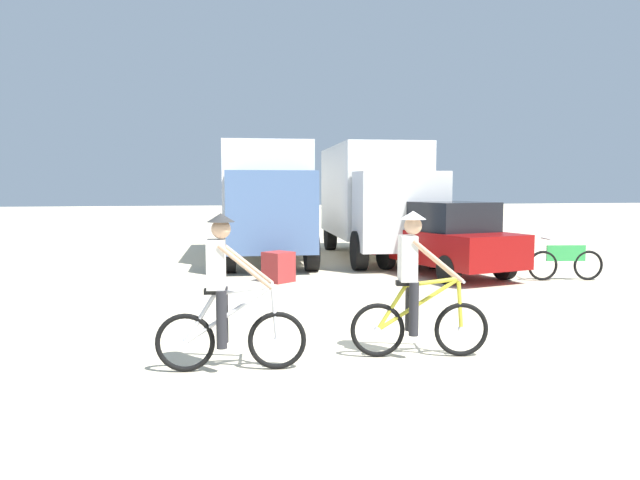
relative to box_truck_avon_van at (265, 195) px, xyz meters
name	(u,v)px	position (x,y,z in m)	size (l,w,h in m)	color
ground_plane	(400,342)	(0.78, -9.72, -1.87)	(120.00, 120.00, 0.00)	beige
box_truck_avon_van	(265,195)	(0.00, 0.00, 0.00)	(2.75, 6.87, 3.35)	white
box_truck_white_box	(375,195)	(3.28, -0.21, 0.00)	(2.82, 6.89, 3.35)	white
sedan_parked	(443,238)	(3.86, -3.97, -0.99)	(2.69, 4.50, 1.76)	maroon
cyclist_orange_shirt	(226,298)	(-1.60, -10.52, -1.03)	(1.73, 0.52, 1.82)	black
cyclist_cowboy_hat	(415,290)	(0.73, -10.42, -1.03)	(1.71, 0.55, 1.82)	black
bicycle_spare	(565,263)	(6.22, -5.39, -1.48)	(1.72, 0.50, 0.97)	black
supply_crate	(278,267)	(-0.18, -4.31, -1.54)	(0.54, 0.55, 0.67)	#9E2D2D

